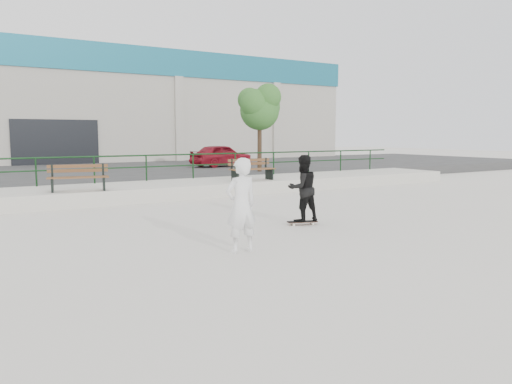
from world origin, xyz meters
TOP-DOWN VIEW (x-y plane):
  - ground at (0.00, 0.00)m, footprint 120.00×120.00m
  - ledge at (0.00, 9.50)m, footprint 30.00×3.00m
  - parking_strip at (0.00, 18.00)m, footprint 60.00×14.00m
  - railing at (-0.00, 10.80)m, footprint 28.00×0.06m
  - commercial_building at (-0.00, 31.99)m, footprint 44.20×16.33m
  - bench_left at (-2.06, 8.59)m, footprint 1.95×0.92m
  - bench_right at (4.64, 8.84)m, footprint 1.89×0.59m
  - tree at (7.47, 12.72)m, footprint 2.38×2.12m
  - red_car at (7.59, 17.01)m, footprint 3.87×2.04m
  - skateboard at (2.11, 2.13)m, footprint 0.80×0.44m
  - standing_skater at (2.11, 2.13)m, footprint 0.88×0.71m
  - seated_skater at (-0.75, 0.34)m, footprint 0.70×0.47m

SIDE VIEW (x-z plane):
  - ground at x=0.00m, z-range 0.00..0.00m
  - skateboard at x=2.11m, z-range 0.03..0.12m
  - ledge at x=0.00m, z-range 0.00..0.50m
  - parking_strip at x=0.00m, z-range 0.00..0.50m
  - bench_left at x=-2.06m, z-range 0.50..1.36m
  - bench_right at x=4.64m, z-range 0.50..1.36m
  - seated_skater at x=-0.75m, z-range 0.00..1.88m
  - standing_skater at x=2.11m, z-range 0.09..1.80m
  - red_car at x=7.59m, z-range 0.50..1.75m
  - railing at x=0.00m, z-range 0.73..1.76m
  - tree at x=7.47m, z-range 1.56..5.79m
  - commercial_building at x=0.00m, z-range 0.58..8.58m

